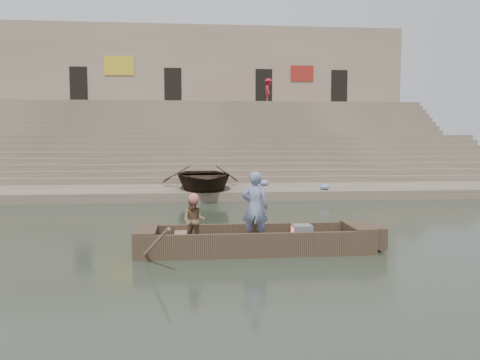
{
  "coord_description": "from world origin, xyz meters",
  "views": [
    {
      "loc": [
        -0.59,
        -14.18,
        2.76
      ],
      "look_at": [
        0.87,
        0.76,
        1.4
      ],
      "focal_mm": 36.73,
      "sensor_mm": 36.0,
      "label": 1
    }
  ],
  "objects": [
    {
      "name": "beached_rowboat",
      "position": [
        -0.12,
        7.55,
        0.92
      ],
      "size": [
        3.83,
        5.2,
        1.04
      ],
      "primitive_type": "imported",
      "rotation": [
        0.0,
        0.0,
        0.05
      ],
      "color": "#2D2116",
      "rests_on": "lower_landing"
    },
    {
      "name": "lower_landing",
      "position": [
        0.0,
        8.0,
        0.2
      ],
      "size": [
        32.0,
        4.0,
        0.4
      ],
      "primitive_type": "cube",
      "color": "gray",
      "rests_on": "ground"
    },
    {
      "name": "rowing_man",
      "position": [
        -0.56,
        -2.87,
        0.79
      ],
      "size": [
        0.66,
        0.58,
        1.14
      ],
      "primitive_type": "imported",
      "rotation": [
        0.0,
        0.0,
        -0.31
      ],
      "color": "#297C43",
      "rests_on": "main_rowboat"
    },
    {
      "name": "pedestrian",
      "position": [
        5.06,
        22.03,
        6.09
      ],
      "size": [
        0.77,
        1.21,
        1.77
      ],
      "primitive_type": "imported",
      "rotation": [
        0.0,
        0.0,
        1.47
      ],
      "color": "maroon",
      "rests_on": "upper_landing"
    },
    {
      "name": "mid_landing",
      "position": [
        0.0,
        15.5,
        1.4
      ],
      "size": [
        32.0,
        3.0,
        2.8
      ],
      "primitive_type": "cube",
      "color": "gray",
      "rests_on": "ground"
    },
    {
      "name": "television",
      "position": [
        2.02,
        -2.74,
        0.42
      ],
      "size": [
        0.46,
        0.42,
        0.4
      ],
      "color": "slate",
      "rests_on": "main_rowboat"
    },
    {
      "name": "building_wall",
      "position": [
        0.0,
        26.5,
        5.6
      ],
      "size": [
        32.0,
        5.07,
        11.2
      ],
      "color": "tan",
      "rests_on": "ground"
    },
    {
      "name": "rowboat_trim",
      "position": [
        1.08,
        -2.74,
        0.31
      ],
      "size": [
        6.04,
        2.63,
        1.81
      ],
      "color": "brown",
      "rests_on": "ground"
    },
    {
      "name": "ghat_steps",
      "position": [
        0.0,
        17.19,
        1.8
      ],
      "size": [
        32.0,
        11.0,
        5.2
      ],
      "color": "gray",
      "rests_on": "ground"
    },
    {
      "name": "upper_landing",
      "position": [
        0.0,
        22.5,
        2.6
      ],
      "size": [
        32.0,
        3.0,
        5.2
      ],
      "primitive_type": "cube",
      "color": "gray",
      "rests_on": "ground"
    },
    {
      "name": "standing_man",
      "position": [
        0.87,
        -2.84,
        1.07
      ],
      "size": [
        0.69,
        0.53,
        1.71
      ],
      "primitive_type": "imported",
      "rotation": [
        0.0,
        0.0,
        2.93
      ],
      "color": "navy",
      "rests_on": "main_rowboat"
    },
    {
      "name": "cloth_bundles",
      "position": [
        2.56,
        8.19,
        0.53
      ],
      "size": [
        5.92,
        2.89,
        0.26
      ],
      "color": "#3F5999",
      "rests_on": "lower_landing"
    },
    {
      "name": "main_rowboat",
      "position": [
        0.87,
        -2.74,
        0.11
      ],
      "size": [
        5.0,
        1.3,
        0.22
      ],
      "primitive_type": "cube",
      "color": "brown",
      "rests_on": "ground"
    },
    {
      "name": "ground",
      "position": [
        0.0,
        0.0,
        0.0
      ],
      "size": [
        120.0,
        120.0,
        0.0
      ],
      "primitive_type": "plane",
      "color": "#262F23",
      "rests_on": "ground"
    }
  ]
}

